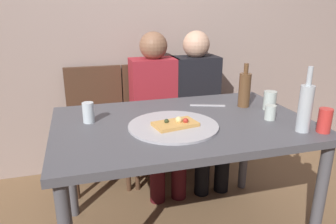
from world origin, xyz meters
name	(u,v)px	position (x,y,z in m)	size (l,w,h in m)	color
back_wall	(141,12)	(0.00, 1.08, 1.30)	(6.00, 0.10, 2.60)	gray
dining_table	(182,135)	(0.00, 0.00, 0.66)	(1.38, 0.90, 0.75)	#4C4C51
pizza_tray	(173,126)	(-0.08, -0.07, 0.75)	(0.47, 0.47, 0.01)	#ADADB2
pizza_slice_last	(176,124)	(-0.07, -0.09, 0.77)	(0.24, 0.17, 0.05)	tan
wine_bottle	(245,89)	(0.45, 0.15, 0.86)	(0.07, 0.07, 0.27)	brown
beer_bottle	(305,107)	(0.53, -0.31, 0.87)	(0.07, 0.07, 0.33)	#B2BCC1
tumbler_near	(88,113)	(-0.49, 0.12, 0.80)	(0.06, 0.06, 0.11)	silver
tumbler_far	(270,112)	(0.47, -0.11, 0.79)	(0.06, 0.06, 0.08)	#B7C6BC
wine_glass	(270,100)	(0.57, 0.05, 0.80)	(0.08, 0.08, 0.11)	#B7C6BC
soda_can	(325,120)	(0.62, -0.35, 0.81)	(0.07, 0.07, 0.12)	red
table_knife	(208,105)	(0.24, 0.22, 0.75)	(0.22, 0.02, 0.01)	#B7B7BC
chair_left	(97,118)	(-0.42, 0.85, 0.51)	(0.44, 0.44, 0.90)	#472D1E
chair_middle	(153,113)	(0.03, 0.85, 0.51)	(0.44, 0.44, 0.90)	#472D1E
chair_right	(192,110)	(0.37, 0.85, 0.51)	(0.44, 0.44, 0.90)	#472D1E
guest_in_sweater	(157,103)	(0.03, 0.70, 0.64)	(0.36, 0.56, 1.17)	maroon
guest_in_beanie	(199,100)	(0.37, 0.70, 0.64)	(0.36, 0.56, 1.17)	black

